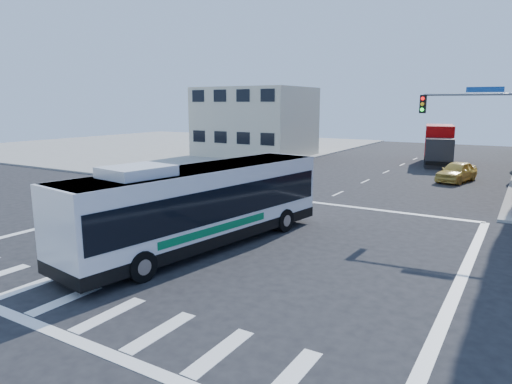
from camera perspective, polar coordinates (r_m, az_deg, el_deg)
The scene contains 7 objects.
ground at distance 20.80m, azimuth -2.90°, elevation -6.14°, with size 120.00×120.00×0.00m, color black.
sidewalk_nw at distance 69.39m, azimuth -10.75°, elevation 5.76°, with size 50.00×50.00×0.15m, color gray.
building_west at distance 54.36m, azimuth -0.10°, elevation 8.72°, with size 12.06×10.06×8.00m.
signal_mast_ne at distance 27.17m, azimuth 26.97°, elevation 7.40°, with size 7.91×1.13×8.07m.
transit_bus at distance 19.64m, azimuth -6.74°, elevation -1.52°, with size 4.73×13.32×3.86m.
box_truck at distance 50.65m, azimuth 21.87°, elevation 5.42°, with size 4.18×9.14×3.97m.
parked_car at distance 39.78m, azimuth 23.80°, elevation 2.35°, with size 1.91×4.74×1.62m, color #DFBE4E.
Camera 1 is at (11.17, -16.45, 6.10)m, focal length 32.00 mm.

